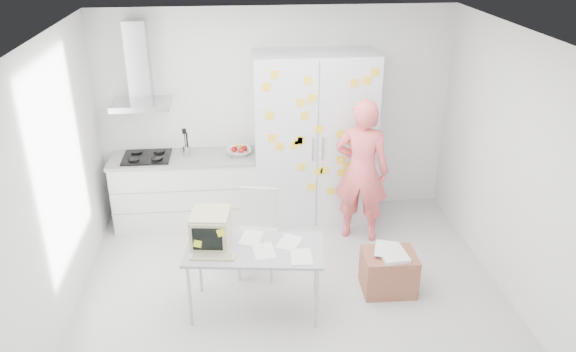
{
  "coord_description": "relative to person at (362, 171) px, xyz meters",
  "views": [
    {
      "loc": [
        -0.52,
        -4.9,
        3.65
      ],
      "look_at": [
        0.02,
        0.67,
        1.06
      ],
      "focal_mm": 35.0,
      "sensor_mm": 36.0,
      "label": 1
    }
  ],
  "objects": [
    {
      "name": "floor",
      "position": [
        -0.95,
        -1.1,
        -0.91
      ],
      "size": [
        4.5,
        4.0,
        0.02
      ],
      "primitive_type": "cube",
      "color": "silver",
      "rests_on": "ground"
    },
    {
      "name": "desk",
      "position": [
        -1.61,
        -1.25,
        -0.09
      ],
      "size": [
        1.41,
        0.83,
        1.06
      ],
      "rotation": [
        0.0,
        0.0,
        -0.13
      ],
      "color": "#9FA2AA",
      "rests_on": "ground"
    },
    {
      "name": "chair",
      "position": [
        -1.28,
        -0.6,
        -0.35
      ],
      "size": [
        0.51,
        0.51,
        0.97
      ],
      "rotation": [
        0.0,
        0.0,
        -0.2
      ],
      "color": "silver",
      "rests_on": "ground"
    },
    {
      "name": "walls",
      "position": [
        -0.95,
        -0.38,
        0.45
      ],
      "size": [
        4.52,
        4.01,
        2.7
      ],
      "color": "white",
      "rests_on": "ground"
    },
    {
      "name": "person",
      "position": [
        0.0,
        0.0,
        0.0
      ],
      "size": [
        0.76,
        0.63,
        1.79
      ],
      "primitive_type": "imported",
      "rotation": [
        0.0,
        0.0,
        2.79
      ],
      "color": "#FF6365",
      "rests_on": "ground"
    },
    {
      "name": "tall_cabinet",
      "position": [
        -0.5,
        0.58,
        0.2
      ],
      "size": [
        1.5,
        0.68,
        2.2
      ],
      "color": "silver",
      "rests_on": "ground"
    },
    {
      "name": "range_hood",
      "position": [
        -2.6,
        0.74,
        1.06
      ],
      "size": [
        0.7,
        0.48,
        1.01
      ],
      "color": "silver",
      "rests_on": "walls"
    },
    {
      "name": "counter_run",
      "position": [
        -2.15,
        0.6,
        -0.42
      ],
      "size": [
        1.84,
        0.63,
        1.28
      ],
      "color": "white",
      "rests_on": "ground"
    },
    {
      "name": "cardboard_box",
      "position": [
        0.08,
        -1.14,
        -0.67
      ],
      "size": [
        0.56,
        0.46,
        0.49
      ],
      "rotation": [
        0.0,
        0.0,
        -0.02
      ],
      "color": "#9B5C43",
      "rests_on": "ground"
    },
    {
      "name": "ceiling",
      "position": [
        -0.95,
        -1.1,
        1.8
      ],
      "size": [
        4.5,
        4.0,
        0.02
      ],
      "primitive_type": "cube",
      "color": "white",
      "rests_on": "walls"
    }
  ]
}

